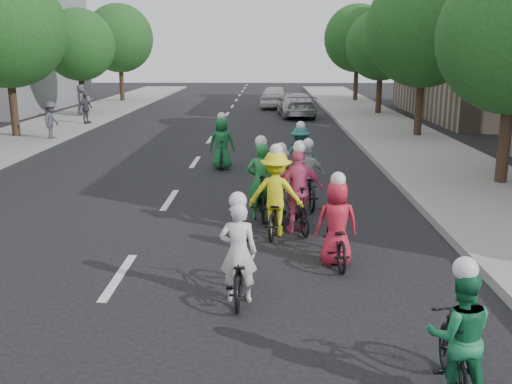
{
  "coord_description": "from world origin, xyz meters",
  "views": [
    {
      "loc": [
        2.45,
        -8.72,
        3.61
      ],
      "look_at": [
        2.22,
        1.83,
        1.0
      ],
      "focal_mm": 40.0,
      "sensor_mm": 36.0,
      "label": 1
    }
  ],
  "objects_px": {
    "cyclist_2": "(276,201)",
    "cyclist_9": "(222,148)",
    "cyclist_4": "(336,232)",
    "cyclist_5": "(261,190)",
    "cyclist_7": "(300,158)",
    "spectator_1": "(86,108)",
    "cyclist_8": "(307,182)",
    "follow_car_trail": "(275,96)",
    "spectator_0": "(51,120)",
    "follow_car_lead": "(296,105)",
    "cyclist_0": "(239,265)",
    "cyclist_3": "(299,198)",
    "cyclist_6": "(280,191)",
    "cyclist_1": "(457,344)",
    "spectator_2": "(82,100)"
  },
  "relations": [
    {
      "from": "cyclist_2",
      "to": "cyclist_9",
      "type": "bearing_deg",
      "value": -66.98
    },
    {
      "from": "cyclist_4",
      "to": "cyclist_5",
      "type": "relative_size",
      "value": 0.92
    },
    {
      "from": "cyclist_7",
      "to": "spectator_1",
      "type": "relative_size",
      "value": 1.19
    },
    {
      "from": "cyclist_8",
      "to": "follow_car_trail",
      "type": "relative_size",
      "value": 0.44
    },
    {
      "from": "cyclist_5",
      "to": "spectator_0",
      "type": "distance_m",
      "value": 13.81
    },
    {
      "from": "cyclist_2",
      "to": "follow_car_lead",
      "type": "distance_m",
      "value": 21.42
    },
    {
      "from": "cyclist_0",
      "to": "cyclist_4",
      "type": "relative_size",
      "value": 0.98
    },
    {
      "from": "cyclist_9",
      "to": "follow_car_trail",
      "type": "xyz_separation_m",
      "value": [
        1.88,
        20.02,
        0.08
      ]
    },
    {
      "from": "cyclist_2",
      "to": "follow_car_trail",
      "type": "relative_size",
      "value": 0.43
    },
    {
      "from": "follow_car_trail",
      "to": "cyclist_9",
      "type": "bearing_deg",
      "value": 88.83
    },
    {
      "from": "cyclist_2",
      "to": "cyclist_5",
      "type": "bearing_deg",
      "value": -65.01
    },
    {
      "from": "cyclist_2",
      "to": "spectator_0",
      "type": "xyz_separation_m",
      "value": [
        -8.98,
        11.88,
        0.21
      ]
    },
    {
      "from": "cyclist_5",
      "to": "follow_car_trail",
      "type": "distance_m",
      "value": 25.49
    },
    {
      "from": "cyclist_2",
      "to": "cyclist_7",
      "type": "bearing_deg",
      "value": -89.38
    },
    {
      "from": "cyclist_3",
      "to": "cyclist_8",
      "type": "distance_m",
      "value": 2.06
    },
    {
      "from": "follow_car_lead",
      "to": "follow_car_trail",
      "type": "xyz_separation_m",
      "value": [
        -1.13,
        5.24,
        0.07
      ]
    },
    {
      "from": "cyclist_3",
      "to": "cyclist_8",
      "type": "bearing_deg",
      "value": -110.52
    },
    {
      "from": "cyclist_7",
      "to": "cyclist_3",
      "type": "bearing_deg",
      "value": 88.34
    },
    {
      "from": "spectator_0",
      "to": "cyclist_8",
      "type": "bearing_deg",
      "value": -130.64
    },
    {
      "from": "cyclist_8",
      "to": "cyclist_6",
      "type": "bearing_deg",
      "value": 51.63
    },
    {
      "from": "cyclist_3",
      "to": "cyclist_6",
      "type": "bearing_deg",
      "value": -82.49
    },
    {
      "from": "cyclist_7",
      "to": "cyclist_8",
      "type": "height_order",
      "value": "cyclist_7"
    },
    {
      "from": "cyclist_1",
      "to": "cyclist_6",
      "type": "xyz_separation_m",
      "value": [
        -1.73,
        6.74,
        0.0
      ]
    },
    {
      "from": "cyclist_4",
      "to": "cyclist_1",
      "type": "bearing_deg",
      "value": 97.56
    },
    {
      "from": "cyclist_7",
      "to": "cyclist_6",
      "type": "bearing_deg",
      "value": 82.16
    },
    {
      "from": "cyclist_3",
      "to": "cyclist_6",
      "type": "height_order",
      "value": "cyclist_3"
    },
    {
      "from": "follow_car_lead",
      "to": "spectator_0",
      "type": "relative_size",
      "value": 3.09
    },
    {
      "from": "cyclist_4",
      "to": "spectator_1",
      "type": "distance_m",
      "value": 21.13
    },
    {
      "from": "cyclist_2",
      "to": "cyclist_3",
      "type": "distance_m",
      "value": 0.5
    },
    {
      "from": "cyclist_1",
      "to": "spectator_2",
      "type": "relative_size",
      "value": 0.95
    },
    {
      "from": "cyclist_0",
      "to": "follow_car_lead",
      "type": "height_order",
      "value": "cyclist_0"
    },
    {
      "from": "cyclist_9",
      "to": "spectator_0",
      "type": "relative_size",
      "value": 1.19
    },
    {
      "from": "cyclist_2",
      "to": "follow_car_lead",
      "type": "height_order",
      "value": "cyclist_2"
    },
    {
      "from": "cyclist_5",
      "to": "cyclist_6",
      "type": "distance_m",
      "value": 0.44
    },
    {
      "from": "spectator_2",
      "to": "cyclist_2",
      "type": "bearing_deg",
      "value": -158.3
    },
    {
      "from": "cyclist_3",
      "to": "follow_car_trail",
      "type": "xyz_separation_m",
      "value": [
        -0.2,
        26.44,
        0.05
      ]
    },
    {
      "from": "cyclist_7",
      "to": "spectator_2",
      "type": "relative_size",
      "value": 1.06
    },
    {
      "from": "cyclist_4",
      "to": "follow_car_trail",
      "type": "xyz_separation_m",
      "value": [
        -0.75,
        28.24,
        0.18
      ]
    },
    {
      "from": "cyclist_8",
      "to": "cyclist_9",
      "type": "xyz_separation_m",
      "value": [
        -2.38,
        4.39,
        0.09
      ]
    },
    {
      "from": "spectator_1",
      "to": "cyclist_9",
      "type": "bearing_deg",
      "value": -121.44
    },
    {
      "from": "cyclist_8",
      "to": "spectator_2",
      "type": "xyz_separation_m",
      "value": [
        -11.32,
        18.42,
        0.42
      ]
    },
    {
      "from": "cyclist_1",
      "to": "cyclist_2",
      "type": "bearing_deg",
      "value": -65.68
    },
    {
      "from": "cyclist_0",
      "to": "cyclist_9",
      "type": "distance_m",
      "value": 9.8
    },
    {
      "from": "spectator_2",
      "to": "cyclist_5",
      "type": "bearing_deg",
      "value": -157.7
    },
    {
      "from": "cyclist_0",
      "to": "cyclist_3",
      "type": "relative_size",
      "value": 0.88
    },
    {
      "from": "cyclist_4",
      "to": "cyclist_9",
      "type": "distance_m",
      "value": 8.63
    },
    {
      "from": "cyclist_4",
      "to": "follow_car_lead",
      "type": "bearing_deg",
      "value": -95.18
    },
    {
      "from": "follow_car_lead",
      "to": "cyclist_1",
      "type": "bearing_deg",
      "value": 86.34
    },
    {
      "from": "cyclist_1",
      "to": "spectator_0",
      "type": "bearing_deg",
      "value": -52.2
    },
    {
      "from": "cyclist_0",
      "to": "cyclist_2",
      "type": "distance_m",
      "value": 3.21
    }
  ]
}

